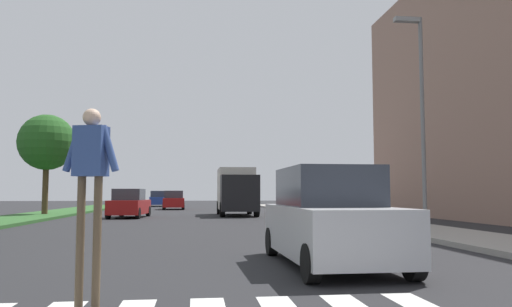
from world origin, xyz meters
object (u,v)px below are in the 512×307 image
at_px(street_lamp_right, 420,103).
at_px(sedan_far_horizon, 158,199).
at_px(truck_box_delivery, 237,190).
at_px(suv_crossing, 329,219).
at_px(pedestrian_performer, 90,175).
at_px(sedan_midblock, 129,204).
at_px(tree_distant, 47,143).
at_px(sedan_distant, 174,201).

relative_size(street_lamp_right, sedan_far_horizon, 1.59).
xyz_separation_m(sedan_far_horizon, truck_box_delivery, (6.83, -23.48, 0.84)).
height_order(suv_crossing, sedan_far_horizon, suv_crossing).
bearing_deg(street_lamp_right, pedestrian_performer, -131.94).
relative_size(sedan_midblock, truck_box_delivery, 0.70).
xyz_separation_m(street_lamp_right, pedestrian_performer, (-9.03, -10.04, -2.93)).
height_order(tree_distant, sedan_midblock, tree_distant).
distance_m(street_lamp_right, pedestrian_performer, 13.82).
bearing_deg(suv_crossing, sedan_distant, 97.41).
bearing_deg(sedan_midblock, truck_box_delivery, 19.24).
bearing_deg(suv_crossing, street_lamp_right, 52.15).
xyz_separation_m(street_lamp_right, suv_crossing, (-5.06, -6.51, -3.66)).
xyz_separation_m(tree_distant, sedan_far_horizon, (5.25, 23.41, -3.85)).
height_order(sedan_distant, sedan_far_horizon, sedan_far_horizon).
bearing_deg(suv_crossing, sedan_far_horizon, 98.40).
distance_m(street_lamp_right, suv_crossing, 9.02).
bearing_deg(sedan_far_horizon, truck_box_delivery, -73.79).
relative_size(tree_distant, suv_crossing, 1.36).
distance_m(street_lamp_right, sedan_far_horizon, 41.71).
bearing_deg(sedan_midblock, suv_crossing, -72.21).
distance_m(tree_distant, street_lamp_right, 23.72).
relative_size(sedan_distant, truck_box_delivery, 0.70).
relative_size(suv_crossing, sedan_distant, 1.06).
bearing_deg(sedan_midblock, pedestrian_performer, -83.79).
relative_size(pedestrian_performer, sedan_distant, 0.57).
bearing_deg(truck_box_delivery, sedan_distant, 109.87).
xyz_separation_m(sedan_midblock, truck_box_delivery, (6.58, 2.30, 0.85)).
relative_size(suv_crossing, sedan_midblock, 1.07).
height_order(tree_distant, sedan_far_horizon, tree_distant).
bearing_deg(sedan_far_horizon, pedestrian_performer, -86.71).
relative_size(tree_distant, sedan_far_horizon, 1.33).
height_order(street_lamp_right, truck_box_delivery, street_lamp_right).
height_order(tree_distant, suv_crossing, tree_distant).
distance_m(sedan_midblock, sedan_distant, 15.22).
bearing_deg(sedan_midblock, street_lamp_right, -50.29).
distance_m(sedan_distant, sedan_far_horizon, 10.91).
bearing_deg(sedan_distant, street_lamp_right, -71.59).
bearing_deg(pedestrian_performer, sedan_midblock, 96.21).
relative_size(street_lamp_right, suv_crossing, 1.62).
distance_m(sedan_midblock, sedan_far_horizon, 25.78).
height_order(sedan_far_horizon, truck_box_delivery, truck_box_delivery).
relative_size(sedan_distant, sedan_far_horizon, 0.92).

